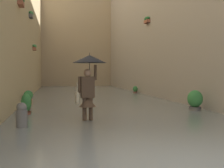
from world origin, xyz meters
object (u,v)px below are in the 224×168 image
(potted_plant_near_left, at_px, (195,101))
(potted_plant_mid_left, at_px, (135,91))
(person_wading, at_px, (88,76))
(potted_plant_far_right, at_px, (28,99))
(mooring_bollard, at_px, (22,118))
(potted_plant_near_right, at_px, (26,106))

(potted_plant_near_left, height_order, potted_plant_mid_left, potted_plant_near_left)
(potted_plant_mid_left, bearing_deg, person_wading, 68.65)
(potted_plant_mid_left, bearing_deg, potted_plant_far_right, 44.45)
(potted_plant_near_left, height_order, mooring_bollard, potted_plant_near_left)
(person_wading, bearing_deg, mooring_bollard, 24.20)
(potted_plant_near_right, height_order, potted_plant_far_right, potted_plant_near_right)
(potted_plant_mid_left, height_order, mooring_bollard, mooring_bollard)
(person_wading, distance_m, mooring_bollard, 2.22)
(mooring_bollard, bearing_deg, person_wading, -155.80)
(potted_plant_near_left, height_order, potted_plant_far_right, potted_plant_near_left)
(person_wading, relative_size, potted_plant_mid_left, 3.35)
(person_wading, relative_size, potted_plant_near_right, 2.47)
(person_wading, height_order, potted_plant_mid_left, person_wading)
(person_wading, bearing_deg, potted_plant_mid_left, -111.35)
(potted_plant_near_left, relative_size, mooring_bollard, 1.14)
(person_wading, distance_m, potted_plant_mid_left, 11.70)
(potted_plant_near_left, distance_m, potted_plant_near_right, 5.92)
(potted_plant_mid_left, bearing_deg, potted_plant_near_left, 88.73)
(potted_plant_near_right, height_order, mooring_bollard, potted_plant_near_right)
(mooring_bollard, bearing_deg, potted_plant_mid_left, -117.32)
(potted_plant_far_right, relative_size, mooring_bollard, 0.98)
(potted_plant_near_left, bearing_deg, potted_plant_far_right, -26.75)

